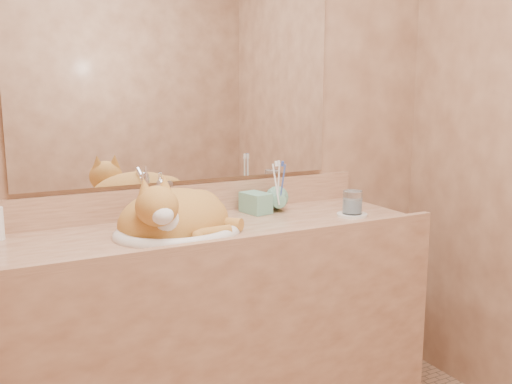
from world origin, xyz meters
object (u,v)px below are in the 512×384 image
soap_dispenser (265,193)px  water_glass (352,202)px  vanity_counter (213,338)px  cat (174,214)px  sink_basin (177,215)px  toothbrush_cup (279,202)px

soap_dispenser → water_glass: soap_dispenser is taller
soap_dispenser → water_glass: 0.35m
soap_dispenser → water_glass: (0.30, -0.17, -0.04)m
vanity_counter → cat: (-0.14, -0.00, 0.49)m
vanity_counter → sink_basin: (-0.13, -0.02, 0.49)m
water_glass → vanity_counter: bearing=172.8°
toothbrush_cup → sink_basin: bearing=-165.6°
cat → toothbrush_cup: bearing=5.1°
cat → vanity_counter: bearing=-6.3°
cat → water_glass: 0.72m
toothbrush_cup → soap_dispenser: bearing=-172.7°
vanity_counter → cat: 0.51m
sink_basin → water_glass: bearing=4.3°
soap_dispenser → water_glass: size_ratio=2.04×
vanity_counter → water_glass: (0.58, -0.07, 0.48)m
vanity_counter → water_glass: 0.76m
vanity_counter → toothbrush_cup: toothbrush_cup is taller
vanity_counter → water_glass: water_glass is taller
toothbrush_cup → water_glass: 0.29m
sink_basin → soap_dispenser: size_ratio=2.38×
vanity_counter → soap_dispenser: (0.28, 0.09, 0.52)m
soap_dispenser → toothbrush_cup: bearing=-3.4°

